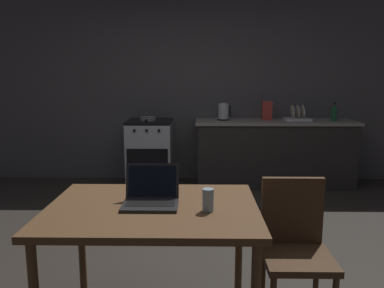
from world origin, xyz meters
The scene contains 13 objects.
ground_plane centered at (0.00, 0.00, 0.00)m, with size 12.00×12.00×0.00m, color #2D2823.
back_wall centered at (0.30, 2.61, 1.40)m, with size 6.40×0.10×2.80m, color #4A4748.
kitchen_counter centered at (1.21, 2.26, 0.45)m, with size 2.16×0.64×0.90m.
stove_oven centered at (-0.50, 2.25, 0.45)m, with size 0.60×0.62×0.90m.
dining_table centered at (-0.10, -0.87, 0.68)m, with size 1.22×0.91×0.76m.
chair centered at (0.75, -0.82, 0.51)m, with size 0.40×0.40×0.89m.
laptop centered at (-0.12, -0.85, 0.80)m, with size 0.32×0.27×0.22m.
electric_kettle centered at (0.50, 2.26, 1.01)m, with size 0.17×0.15×0.24m.
bottle centered at (1.98, 2.21, 1.02)m, with size 0.07×0.07×0.25m.
frying_pan centered at (-0.52, 2.23, 0.92)m, with size 0.22×0.39×0.05m.
drinking_glass centered at (0.22, -0.95, 0.82)m, with size 0.07×0.07×0.13m.
cereal_box centered at (1.10, 2.28, 1.03)m, with size 0.13×0.05×0.26m.
dish_rack centered at (1.51, 2.26, 0.95)m, with size 0.34×0.26×0.21m.
Camera 1 is at (0.16, -3.04, 1.51)m, focal length 36.59 mm.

